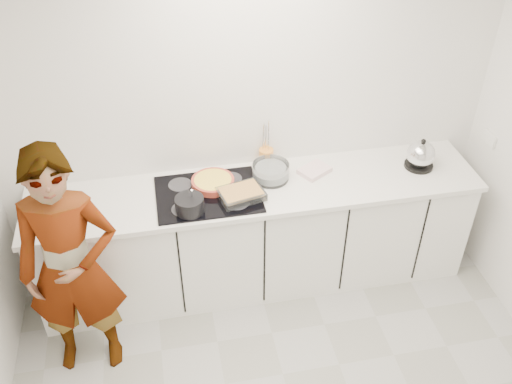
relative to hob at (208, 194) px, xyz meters
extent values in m
cube|color=white|center=(0.35, -1.26, 1.68)|extent=(3.60, 3.20, 0.00)
cube|color=white|center=(0.35, 0.34, 0.38)|extent=(3.60, 0.00, 2.60)
cube|color=white|center=(2.14, 0.07, 0.15)|extent=(0.02, 0.15, 0.09)
cube|color=white|center=(0.35, 0.02, -0.48)|extent=(3.20, 0.58, 0.87)
cube|color=white|center=(0.35, 0.02, -0.03)|extent=(3.24, 0.64, 0.04)
cube|color=black|center=(0.00, 0.00, 0.00)|extent=(0.72, 0.54, 0.01)
cylinder|color=#B13E2D|center=(0.05, 0.09, 0.03)|extent=(0.31, 0.31, 0.05)
cylinder|color=yellow|center=(0.05, 0.09, 0.05)|extent=(0.27, 0.27, 0.01)
cylinder|color=black|center=(-0.14, -0.17, 0.06)|extent=(0.23, 0.23, 0.11)
cylinder|color=silver|center=(-0.12, -0.15, 0.11)|extent=(0.02, 0.08, 0.16)
cube|color=silver|center=(0.22, -0.09, 0.04)|extent=(0.34, 0.28, 0.06)
cube|color=tan|center=(0.22, -0.09, 0.06)|extent=(0.31, 0.25, 0.02)
cylinder|color=silver|center=(0.47, 0.11, 0.05)|extent=(0.34, 0.34, 0.12)
cylinder|color=white|center=(0.47, 0.11, 0.04)|extent=(0.28, 0.28, 0.06)
cube|color=white|center=(0.80, 0.12, 0.01)|extent=(0.27, 0.25, 0.04)
cylinder|color=black|center=(1.58, 0.04, 0.00)|extent=(0.28, 0.28, 0.02)
sphere|color=silver|center=(1.58, 0.04, 0.10)|extent=(0.27, 0.27, 0.21)
sphere|color=black|center=(1.58, 0.04, 0.22)|extent=(0.05, 0.05, 0.04)
cylinder|color=#FC9A37|center=(0.47, 0.29, 0.06)|extent=(0.13, 0.13, 0.13)
imported|color=white|center=(-0.91, -0.49, -0.06)|extent=(0.64, 0.44, 1.71)
camera|label=1|loc=(-0.28, -3.14, 2.43)|focal=40.00mm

